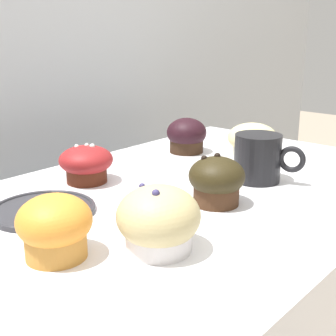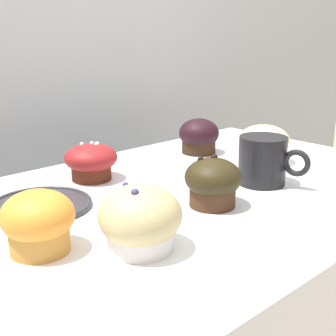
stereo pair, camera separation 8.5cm
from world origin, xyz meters
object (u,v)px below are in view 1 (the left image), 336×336
(muffin_front_left, at_px, (55,227))
(muffin_front_right, at_px, (158,221))
(muffin_back_left, at_px, (252,141))
(coffee_cup, at_px, (259,157))
(serving_plate, at_px, (43,210))
(muffin_back_right, at_px, (187,136))
(muffin_front_center, at_px, (217,181))
(muffin_back_center, at_px, (86,163))

(muffin_front_left, height_order, muffin_front_right, muffin_front_right)
(muffin_back_left, xyz_separation_m, muffin_front_left, (-0.58, -0.06, -0.00))
(coffee_cup, bearing_deg, muffin_front_left, 175.89)
(muffin_front_right, xyz_separation_m, coffee_cup, (0.35, 0.05, 0.01))
(coffee_cup, distance_m, serving_plate, 0.42)
(muffin_back_right, distance_m, muffin_front_right, 0.53)
(muffin_back_right, height_order, coffee_cup, coffee_cup)
(coffee_cup, bearing_deg, muffin_front_center, -175.54)
(muffin_front_left, bearing_deg, serving_plate, 61.66)
(muffin_back_left, xyz_separation_m, muffin_back_right, (-0.05, 0.15, -0.00))
(muffin_back_center, bearing_deg, muffin_front_left, -136.60)
(muffin_back_right, bearing_deg, muffin_front_left, -158.25)
(muffin_front_right, bearing_deg, serving_plate, 96.09)
(muffin_front_right, relative_size, coffee_cup, 0.84)
(muffin_back_right, bearing_deg, muffin_back_center, 179.65)
(muffin_front_left, bearing_deg, coffee_cup, -4.11)
(muffin_front_center, relative_size, coffee_cup, 0.71)
(muffin_back_left, height_order, muffin_back_center, muffin_back_left)
(muffin_back_right, xyz_separation_m, coffee_cup, (-0.08, -0.25, 0.01))
(muffin_back_left, relative_size, muffin_front_right, 0.99)
(muffin_back_left, xyz_separation_m, coffee_cup, (-0.13, -0.09, 0.01))
(muffin_front_right, relative_size, muffin_back_center, 1.09)
(muffin_back_center, xyz_separation_m, coffee_cup, (0.23, -0.25, 0.01))
(muffin_front_right, relative_size, serving_plate, 0.67)
(muffin_back_right, xyz_separation_m, muffin_front_right, (-0.43, -0.30, 0.00))
(muffin_back_right, bearing_deg, muffin_back_left, -73.37)
(muffin_back_right, height_order, muffin_front_right, muffin_front_right)
(muffin_back_left, distance_m, muffin_front_left, 0.58)
(muffin_front_left, bearing_deg, muffin_back_left, 5.75)
(muffin_front_right, height_order, coffee_cup, same)
(muffin_front_center, xyz_separation_m, muffin_back_center, (-0.07, 0.26, -0.00))
(muffin_back_left, height_order, muffin_back_right, same)
(muffin_front_right, bearing_deg, muffin_front_left, 139.72)
(muffin_back_center, height_order, coffee_cup, coffee_cup)
(muffin_back_left, bearing_deg, muffin_back_right, 106.63)
(muffin_front_left, xyz_separation_m, coffee_cup, (0.45, -0.03, 0.01))
(muffin_back_center, distance_m, serving_plate, 0.17)
(muffin_front_center, height_order, muffin_back_center, muffin_front_center)
(muffin_back_left, bearing_deg, muffin_back_center, 156.09)
(coffee_cup, xyz_separation_m, serving_plate, (-0.38, 0.18, -0.04))
(muffin_front_center, relative_size, muffin_back_right, 1.00)
(muffin_back_left, distance_m, muffin_front_right, 0.50)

